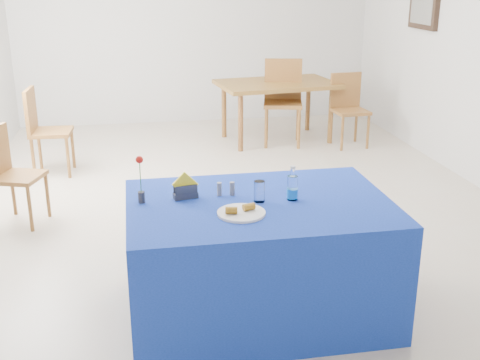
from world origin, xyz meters
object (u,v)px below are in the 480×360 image
Objects in this scene: water_bottle at (292,188)px; chair_bg_left at (283,95)px; plate at (241,213)px; blue_table at (259,258)px; oak_table at (277,88)px; chair_bg_right at (348,104)px; chair_win_a at (9,169)px; chair_win_b at (42,125)px.

water_bottle is 4.05m from chair_bg_left.
plate is at bearing -152.73° from water_bottle.
blue_table is 1.02× the size of oak_table.
plate is 4.39m from chair_bg_right.
chair_win_b reaches higher than chair_win_a.
chair_bg_right is at bearing -78.10° from chair_win_b.
oak_table is 1.85× the size of chair_win_a.
oak_table is 0.92m from chair_bg_right.
blue_table is at bearing -92.58° from chair_bg_left.
chair_bg_right is 1.05× the size of chair_win_a.
water_bottle reaches higher than chair_win_a.
plate is 0.17× the size of blue_table.
oak_table is (0.89, 4.05, -0.15)m from water_bottle.
chair_win_b is at bearing 118.07° from blue_table.
water_bottle is 0.21× the size of chair_bg_left.
chair_bg_right is at bearing -24.00° from oak_table.
blue_table is (0.15, 0.18, -0.39)m from plate.
chair_bg_right is (2.06, 3.87, -0.25)m from plate.
chair_win_a reaches higher than oak_table.
blue_table is 7.44× the size of water_bottle.
plate is 0.45m from blue_table.
blue_table is 3.57m from chair_win_b.
chair_bg_left is (1.14, 3.94, 0.23)m from blue_table.
chair_bg_left reaches higher than chair_win_b.
water_bottle is at bearing -0.01° from blue_table.
chair_win_b is at bearing -150.84° from chair_bg_left.
water_bottle is at bearing -145.74° from chair_win_b.
blue_table is 1.79× the size of chair_bg_right.
chair_win_a reaches higher than blue_table.
chair_bg_right is (1.91, 3.69, 0.14)m from blue_table.
chair_win_a is at bearing 137.82° from water_bottle.
plate is 3.67m from chair_win_b.
water_bottle is (0.20, -0.00, 0.45)m from blue_table.
chair_win_b is (-2.82, -0.79, -0.07)m from chair_bg_left.
chair_win_a is (-2.00, 1.81, -0.34)m from water_bottle.
chair_win_a is (-1.65, 1.99, -0.28)m from plate.
oak_table is at bearing -33.18° from chair_win_a.
water_bottle is at bearing -89.81° from chair_bg_left.
water_bottle is at bearing -119.43° from chair_bg_right.
water_bottle reaches higher than oak_table.
water_bottle is at bearing -102.36° from oak_table.
chair_bg_left is 3.63m from chair_win_a.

